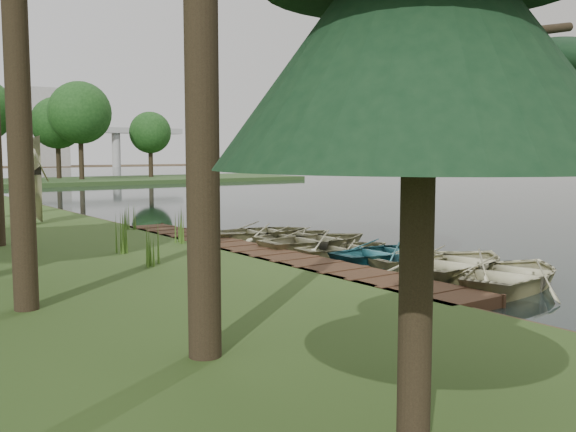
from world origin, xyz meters
TOP-DOWN VIEW (x-y plane):
  - ground at (0.00, 0.00)m, footprint 300.00×300.00m
  - water at (30.00, 20.00)m, footprint 130.00×200.00m
  - boardwalk at (-1.60, 0.00)m, footprint 1.60×16.00m
  - peninsula at (8.00, 50.00)m, footprint 50.00×14.00m
  - far_trees at (4.67, 50.00)m, footprint 45.60×5.60m
  - building_a at (30.00, 140.00)m, footprint 10.00×8.00m
  - rowboat_0 at (1.06, -6.92)m, footprint 4.40×3.66m
  - rowboat_1 at (1.13, -5.29)m, footprint 4.45×3.62m
  - rowboat_2 at (1.28, -3.88)m, footprint 3.29×2.53m
  - rowboat_3 at (1.03, -2.81)m, footprint 3.52×2.54m
  - rowboat_4 at (0.76, -1.36)m, footprint 3.32×2.50m
  - rowboat_5 at (0.79, 0.04)m, footprint 3.94×2.86m
  - rowboat_6 at (1.21, 1.75)m, footprint 3.55×2.79m
  - rowboat_7 at (0.71, 3.07)m, footprint 3.91×3.06m
  - stored_rowboat at (-4.71, 11.26)m, footprint 4.00×3.24m
  - reeds_0 at (-5.10, -0.74)m, footprint 0.60×0.60m
  - reeds_1 at (-2.60, 2.61)m, footprint 0.60×0.60m
  - reeds_2 at (-4.93, 1.71)m, footprint 0.60×0.60m
  - reeds_3 at (-2.60, 7.02)m, footprint 0.60×0.60m

SIDE VIEW (x-z plane):
  - ground at x=0.00m, z-range 0.00..0.00m
  - water at x=30.00m, z-range 0.00..0.05m
  - boardwalk at x=-1.60m, z-range 0.00..0.30m
  - peninsula at x=8.00m, z-range 0.00..0.45m
  - rowboat_2 at x=1.28m, z-range 0.05..0.68m
  - rowboat_4 at x=0.76m, z-range 0.05..0.70m
  - rowboat_6 at x=1.21m, z-range 0.05..0.72m
  - rowboat_3 at x=1.03m, z-range 0.05..0.77m
  - rowboat_7 at x=0.71m, z-range 0.05..0.79m
  - rowboat_0 at x=1.06m, z-range 0.05..0.84m
  - rowboat_5 at x=0.79m, z-range 0.05..0.85m
  - rowboat_1 at x=1.13m, z-range 0.05..0.86m
  - stored_rowboat at x=-4.71m, z-range 0.30..1.03m
  - reeds_3 at x=-2.60m, z-range 0.30..1.18m
  - reeds_0 at x=-5.10m, z-range 0.30..1.22m
  - reeds_1 at x=-2.60m, z-range 0.30..1.35m
  - reeds_2 at x=-4.93m, z-range 0.30..1.41m
  - far_trees at x=4.67m, z-range 2.03..10.83m
  - building_a at x=30.00m, z-range 0.00..18.00m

